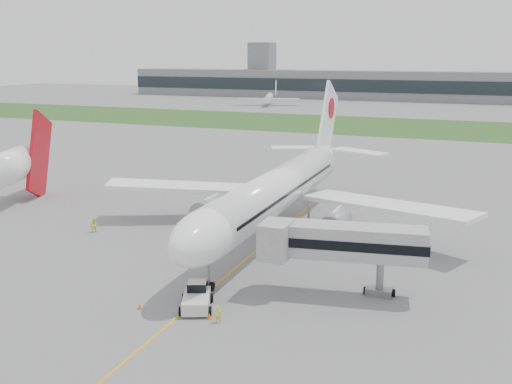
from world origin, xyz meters
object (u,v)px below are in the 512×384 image
at_px(jet_bridge, 338,242).
at_px(ground_crew_near, 218,314).
at_px(neighbor_aircraft, 14,165).
at_px(pushback_tug, 197,297).
at_px(airliner, 280,188).

xyz_separation_m(jet_bridge, ground_crew_near, (-7.74, -9.29, -4.32)).
bearing_deg(neighbor_aircraft, pushback_tug, -48.56).
bearing_deg(jet_bridge, ground_crew_near, -139.43).
relative_size(airliner, pushback_tug, 11.59).
bearing_deg(pushback_tug, jet_bridge, 11.25).
relative_size(pushback_tug, ground_crew_near, 3.03).
distance_m(pushback_tug, neighbor_aircraft, 48.22).
relative_size(pushback_tug, jet_bridge, 0.32).
distance_m(airliner, ground_crew_near, 26.26).
height_order(jet_bridge, neighbor_aircraft, neighbor_aircraft).
bearing_deg(pushback_tug, neighbor_aircraft, 128.79).
height_order(pushback_tug, ground_crew_near, pushback_tug).
height_order(ground_crew_near, neighbor_aircraft, neighbor_aircraft).
bearing_deg(ground_crew_near, neighbor_aircraft, -38.92).
distance_m(pushback_tug, jet_bridge, 13.64).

